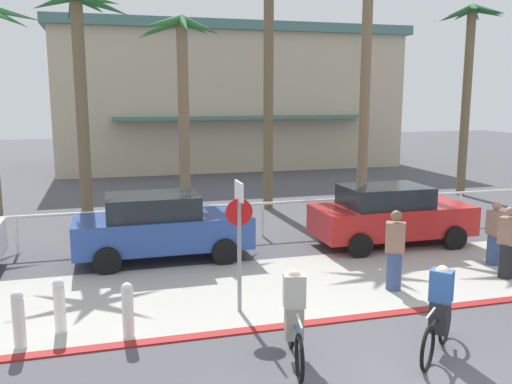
{
  "coord_description": "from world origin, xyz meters",
  "views": [
    {
      "loc": [
        -4.42,
        -6.63,
        4.13
      ],
      "look_at": [
        -0.91,
        6.0,
        1.82
      ],
      "focal_mm": 38.25,
      "sensor_mm": 36.0,
      "label": 1
    }
  ],
  "objects_px": {
    "stop_sign_bike_lane": "(239,228)",
    "palm_tree_4": "(269,18)",
    "bollard_3": "(128,310)",
    "car_red_2": "(390,215)",
    "bollard_2": "(19,319)",
    "cyclist_blue_0": "(294,318)",
    "cyclist_black_1": "(439,312)",
    "palm_tree_2": "(79,55)",
    "pedestrian_0": "(508,246)",
    "palm_tree_6": "(469,51)",
    "pedestrian_1": "(395,254)",
    "palm_tree_5": "(367,30)",
    "pedestrian_2": "(494,236)",
    "palm_tree_3": "(181,66)",
    "bollard_1": "(60,305)",
    "car_blue_1": "(161,226)"
  },
  "relations": [
    {
      "from": "car_blue_1",
      "to": "pedestrian_0",
      "type": "height_order",
      "value": "car_blue_1"
    },
    {
      "from": "palm_tree_3",
      "to": "palm_tree_5",
      "type": "height_order",
      "value": "palm_tree_5"
    },
    {
      "from": "car_red_2",
      "to": "palm_tree_5",
      "type": "bearing_deg",
      "value": 73.72
    },
    {
      "from": "car_red_2",
      "to": "cyclist_blue_0",
      "type": "relative_size",
      "value": 2.46
    },
    {
      "from": "cyclist_blue_0",
      "to": "pedestrian_1",
      "type": "height_order",
      "value": "pedestrian_1"
    },
    {
      "from": "palm_tree_3",
      "to": "pedestrian_0",
      "type": "xyz_separation_m",
      "value": [
        6.21,
        -8.19,
        -4.33
      ]
    },
    {
      "from": "bollard_2",
      "to": "pedestrian_1",
      "type": "xyz_separation_m",
      "value": [
        7.35,
        0.79,
        0.3
      ]
    },
    {
      "from": "palm_tree_3",
      "to": "pedestrian_1",
      "type": "xyz_separation_m",
      "value": [
        3.34,
        -8.19,
        -4.28
      ]
    },
    {
      "from": "palm_tree_6",
      "to": "pedestrian_0",
      "type": "relative_size",
      "value": 4.61
    },
    {
      "from": "palm_tree_5",
      "to": "pedestrian_1",
      "type": "xyz_separation_m",
      "value": [
        -2.97,
        -7.53,
        -5.53
      ]
    },
    {
      "from": "bollard_2",
      "to": "pedestrian_0",
      "type": "distance_m",
      "value": 10.26
    },
    {
      "from": "palm_tree_5",
      "to": "pedestrian_2",
      "type": "bearing_deg",
      "value": -87.32
    },
    {
      "from": "stop_sign_bike_lane",
      "to": "palm_tree_4",
      "type": "bearing_deg",
      "value": 69.95
    },
    {
      "from": "bollard_1",
      "to": "palm_tree_4",
      "type": "xyz_separation_m",
      "value": [
        6.67,
        9.39,
        6.33
      ]
    },
    {
      "from": "palm_tree_4",
      "to": "cyclist_blue_0",
      "type": "relative_size",
      "value": 5.13
    },
    {
      "from": "palm_tree_5",
      "to": "pedestrian_2",
      "type": "height_order",
      "value": "palm_tree_5"
    },
    {
      "from": "bollard_1",
      "to": "pedestrian_0",
      "type": "height_order",
      "value": "pedestrian_0"
    },
    {
      "from": "stop_sign_bike_lane",
      "to": "pedestrian_0",
      "type": "distance_m",
      "value": 6.42
    },
    {
      "from": "palm_tree_3",
      "to": "pedestrian_2",
      "type": "xyz_separation_m",
      "value": [
        6.61,
        -7.26,
        -4.37
      ]
    },
    {
      "from": "bollard_3",
      "to": "car_red_2",
      "type": "height_order",
      "value": "car_red_2"
    },
    {
      "from": "palm_tree_2",
      "to": "pedestrian_0",
      "type": "distance_m",
      "value": 12.62
    },
    {
      "from": "stop_sign_bike_lane",
      "to": "palm_tree_6",
      "type": "distance_m",
      "value": 16.08
    },
    {
      "from": "palm_tree_3",
      "to": "car_red_2",
      "type": "distance_m",
      "value": 8.23
    },
    {
      "from": "cyclist_black_1",
      "to": "palm_tree_2",
      "type": "bearing_deg",
      "value": 119.6
    },
    {
      "from": "car_blue_1",
      "to": "pedestrian_0",
      "type": "relative_size",
      "value": 2.61
    },
    {
      "from": "car_red_2",
      "to": "stop_sign_bike_lane",
      "type": "bearing_deg",
      "value": -145.68
    },
    {
      "from": "palm_tree_6",
      "to": "palm_tree_2",
      "type": "bearing_deg",
      "value": -171.14
    },
    {
      "from": "palm_tree_2",
      "to": "palm_tree_4",
      "type": "xyz_separation_m",
      "value": [
        6.38,
        1.87,
        1.53
      ]
    },
    {
      "from": "bollard_3",
      "to": "cyclist_blue_0",
      "type": "height_order",
      "value": "cyclist_blue_0"
    },
    {
      "from": "cyclist_blue_0",
      "to": "cyclist_black_1",
      "type": "xyz_separation_m",
      "value": [
        2.32,
        -0.42,
        0.0
      ]
    },
    {
      "from": "car_blue_1",
      "to": "palm_tree_3",
      "type": "bearing_deg",
      "value": 74.82
    },
    {
      "from": "car_red_2",
      "to": "pedestrian_2",
      "type": "distance_m",
      "value": 2.81
    },
    {
      "from": "bollard_2",
      "to": "car_red_2",
      "type": "relative_size",
      "value": 0.23
    },
    {
      "from": "palm_tree_4",
      "to": "palm_tree_6",
      "type": "bearing_deg",
      "value": 3.15
    },
    {
      "from": "bollard_2",
      "to": "palm_tree_3",
      "type": "relative_size",
      "value": 0.15
    },
    {
      "from": "pedestrian_0",
      "to": "pedestrian_2",
      "type": "xyz_separation_m",
      "value": [
        0.4,
        0.93,
        -0.04
      ]
    },
    {
      "from": "bollard_3",
      "to": "pedestrian_2",
      "type": "xyz_separation_m",
      "value": [
        8.88,
        1.81,
        0.22
      ]
    },
    {
      "from": "cyclist_black_1",
      "to": "pedestrian_1",
      "type": "bearing_deg",
      "value": 74.34
    },
    {
      "from": "palm_tree_5",
      "to": "bollard_3",
      "type": "bearing_deg",
      "value": -135.55
    },
    {
      "from": "bollard_1",
      "to": "cyclist_black_1",
      "type": "xyz_separation_m",
      "value": [
        5.96,
        -2.45,
        0.18
      ]
    },
    {
      "from": "palm_tree_2",
      "to": "pedestrian_1",
      "type": "xyz_separation_m",
      "value": [
        6.45,
        -7.19,
        -4.5
      ]
    },
    {
      "from": "cyclist_blue_0",
      "to": "pedestrian_2",
      "type": "relative_size",
      "value": 1.12
    },
    {
      "from": "pedestrian_2",
      "to": "palm_tree_5",
      "type": "bearing_deg",
      "value": 92.68
    },
    {
      "from": "palm_tree_5",
      "to": "palm_tree_6",
      "type": "distance_m",
      "value": 5.95
    },
    {
      "from": "palm_tree_6",
      "to": "cyclist_black_1",
      "type": "xyz_separation_m",
      "value": [
        -9.33,
        -12.32,
        -5.21
      ]
    },
    {
      "from": "palm_tree_6",
      "to": "pedestrian_2",
      "type": "xyz_separation_m",
      "value": [
        -5.27,
        -8.59,
        -5.16
      ]
    },
    {
      "from": "palm_tree_5",
      "to": "palm_tree_6",
      "type": "height_order",
      "value": "palm_tree_5"
    },
    {
      "from": "palm_tree_6",
      "to": "cyclist_black_1",
      "type": "bearing_deg",
      "value": -127.14
    },
    {
      "from": "bollard_1",
      "to": "cyclist_black_1",
      "type": "relative_size",
      "value": 0.67
    },
    {
      "from": "palm_tree_3",
      "to": "cyclist_black_1",
      "type": "relative_size",
      "value": 4.47
    }
  ]
}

